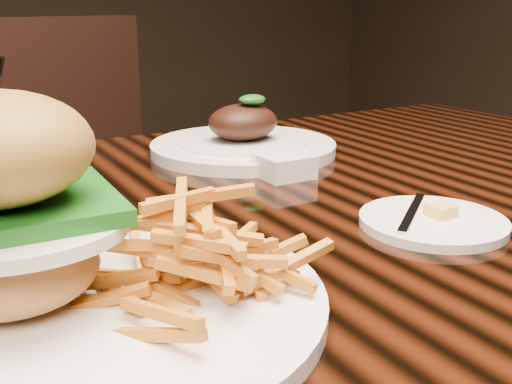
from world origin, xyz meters
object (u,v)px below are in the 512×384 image
dining_table (222,271)px  burger_plate (89,243)px  far_dish (243,142)px  chair_far (102,184)px

dining_table → burger_plate: (-0.19, -0.17, 0.14)m
dining_table → far_dish: bearing=55.7°
dining_table → chair_far: (0.10, 0.88, -0.13)m
burger_plate → chair_far: 1.13m
chair_far → burger_plate: bearing=-128.3°
dining_table → burger_plate: bearing=-138.6°
burger_plate → chair_far: (0.30, 1.05, -0.27)m
dining_table → far_dish: far_dish is taller
dining_table → burger_plate: 0.29m
far_dish → chair_far: size_ratio=0.31×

